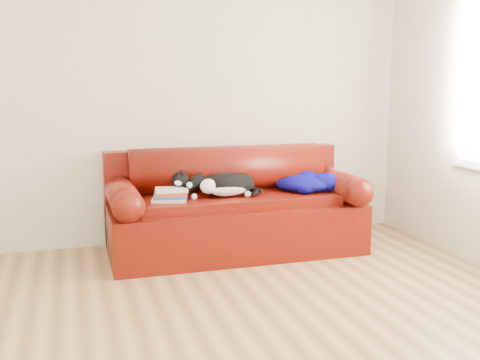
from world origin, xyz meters
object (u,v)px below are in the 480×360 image
(book_stack, at_px, (170,195))
(cat, at_px, (227,185))
(blanket, at_px, (307,182))
(sofa_base, at_px, (235,224))

(book_stack, xyz_separation_m, cat, (0.47, 0.04, 0.04))
(book_stack, height_order, blanket, blanket)
(sofa_base, bearing_deg, blanket, -3.41)
(sofa_base, distance_m, blanket, 0.73)
(sofa_base, height_order, cat, cat)
(cat, xyz_separation_m, blanket, (0.74, 0.04, -0.02))
(book_stack, distance_m, cat, 0.48)
(book_stack, relative_size, blanket, 0.57)
(sofa_base, xyz_separation_m, blanket, (0.64, -0.04, 0.34))
(book_stack, bearing_deg, cat, 4.96)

